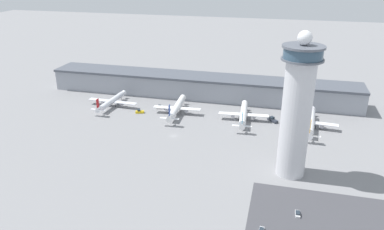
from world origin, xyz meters
name	(u,v)px	position (x,y,z in m)	size (l,w,h in m)	color
ground_plane	(173,136)	(0.00, 0.00, 0.00)	(1000.00, 1000.00, 0.00)	gray
terminal_building	(200,86)	(0.00, 70.00, 8.41)	(229.76, 25.00, 16.63)	#9399A3
control_tower	(297,109)	(66.83, -26.05, 33.60)	(18.29, 18.29, 68.70)	silver
parking_lot_surface	(330,220)	(82.91, -58.90, 0.00)	(64.00, 40.00, 0.01)	#424247
airplane_gate_alpha	(112,101)	(-55.75, 34.91, 4.16)	(36.41, 38.90, 12.06)	silver
airplane_gate_bravo	(177,108)	(-7.55, 32.59, 4.65)	(32.23, 41.83, 13.90)	white
airplane_gate_charlie	(243,114)	(37.09, 32.40, 4.55)	(32.16, 41.57, 13.37)	white
airplane_gate_delta	(311,122)	(78.44, 30.64, 4.31)	(32.70, 44.57, 13.91)	white
service_truck_catering	(160,108)	(-21.41, 38.94, 1.00)	(6.03, 2.75, 2.89)	black
service_truck_fuel	(273,120)	(55.55, 36.07, 1.05)	(7.30, 7.77, 3.00)	black
service_truck_baggage	(140,112)	(-32.48, 28.54, 0.94)	(6.17, 3.99, 2.70)	black
car_blue_compact	(298,214)	(70.44, -58.80, 0.60)	(2.09, 4.72, 1.54)	black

